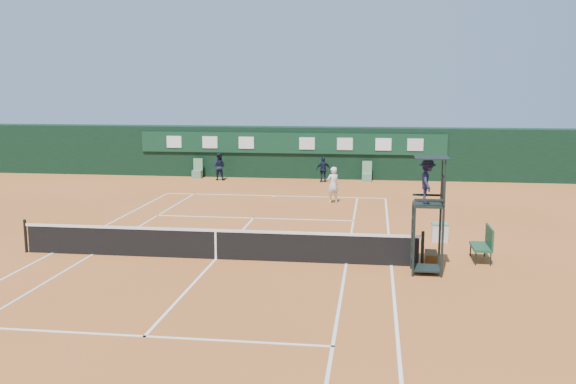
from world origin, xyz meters
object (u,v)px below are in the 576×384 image
at_px(tennis_net, 216,243).
at_px(umpire_chair, 428,190).
at_px(player_bench, 485,242).
at_px(player, 333,185).
at_px(cooler, 440,232).

height_order(tennis_net, umpire_chair, umpire_chair).
height_order(player_bench, player, player).
height_order(tennis_net, player_bench, same).
bearing_deg(player, umpire_chair, 75.34).
relative_size(tennis_net, cooler, 20.00).
bearing_deg(umpire_chair, player_bench, 39.50).
bearing_deg(player, player_bench, 87.44).
distance_m(tennis_net, umpire_chair, 6.78).
distance_m(tennis_net, player, 10.85).
xyz_separation_m(tennis_net, umpire_chair, (6.46, -0.66, 1.95)).
xyz_separation_m(cooler, player, (-4.24, 6.98, 0.52)).
distance_m(player_bench, cooler, 2.78).
bearing_deg(player_bench, cooler, 113.83).
xyz_separation_m(player_bench, cooler, (-1.12, 2.53, -0.27)).
distance_m(umpire_chair, player_bench, 3.09).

